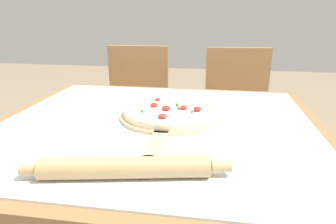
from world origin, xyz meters
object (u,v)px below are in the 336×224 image
pizza_peel (168,118)px  chair_right (237,112)px  chair_left (137,107)px  pizza (169,111)px  rolling_pin (127,168)px

pizza_peel → chair_right: (0.29, 0.79, -0.23)m
chair_left → pizza: bearing=-69.8°
pizza → chair_right: size_ratio=0.36×
pizza_peel → rolling_pin: (-0.03, -0.39, 0.02)m
pizza_peel → chair_right: chair_right is taller
chair_left → chair_right: bearing=-2.9°
pizza_peel → pizza: bearing=89.7°
chair_left → pizza_peel: bearing=-70.4°
pizza_peel → chair_right: bearing=69.8°
rolling_pin → chair_left: 1.24m
pizza_peel → pizza: size_ratio=1.69×
pizza_peel → pizza: pizza is taller
rolling_pin → chair_right: size_ratio=0.53×
rolling_pin → pizza: bearing=85.6°
pizza_peel → chair_right: size_ratio=0.61×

